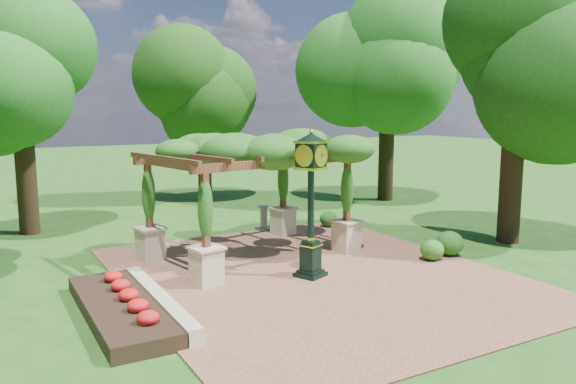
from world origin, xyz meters
TOP-DOWN VIEW (x-y plane):
  - ground at (0.00, 0.00)m, footprint 120.00×120.00m
  - brick_plaza at (0.00, 1.00)m, footprint 10.00×12.00m
  - border_wall at (-4.60, 0.50)m, footprint 0.35×5.00m
  - flower_bed at (-5.50, 0.50)m, footprint 1.50×5.00m
  - pedestal_clock at (-0.17, 0.91)m, footprint 1.05×1.05m
  - pergola at (-0.63, 3.77)m, footprint 6.86×5.02m
  - sundial at (1.47, 7.01)m, footprint 0.53×0.53m
  - shrub_front at (3.98, 0.49)m, footprint 0.78×0.78m
  - shrub_mid at (4.87, 0.65)m, footprint 0.96×0.96m
  - shrub_back at (3.92, 6.20)m, footprint 0.83×0.83m
  - tree_west_far at (-6.49, 10.86)m, footprint 3.83×3.83m
  - tree_north at (1.95, 14.52)m, footprint 4.43×4.43m
  - tree_east_far at (10.21, 10.43)m, footprint 5.91×5.91m
  - tree_east_near at (8.15, 1.10)m, footprint 5.18×5.18m

SIDE VIEW (x-z plane):
  - ground at x=0.00m, z-range 0.00..0.00m
  - brick_plaza at x=0.00m, z-range 0.00..0.04m
  - flower_bed at x=-5.50m, z-range 0.00..0.36m
  - border_wall at x=-4.60m, z-range 0.00..0.40m
  - shrub_back at x=3.92m, z-range 0.04..0.66m
  - shrub_front at x=3.98m, z-range 0.04..0.69m
  - sundial at x=1.47m, z-range -0.06..0.90m
  - shrub_mid at x=4.87m, z-range 0.04..0.82m
  - pedestal_clock at x=-0.17m, z-range 0.41..4.49m
  - pergola at x=-0.63m, z-range 1.26..5.18m
  - tree_north at x=1.95m, z-range 1.44..9.16m
  - tree_west_far at x=-6.49m, z-range 1.56..10.07m
  - tree_east_near at x=8.15m, z-range 1.76..11.14m
  - tree_east_far at x=10.21m, z-range 1.90..11.96m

